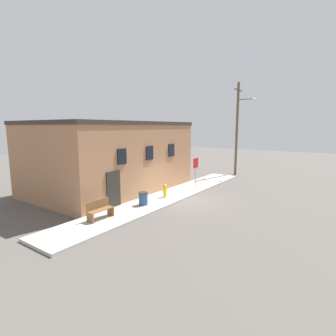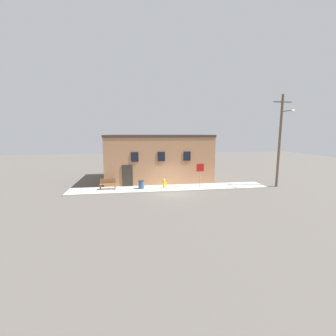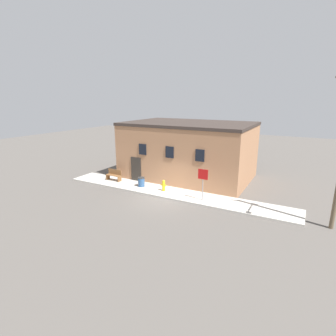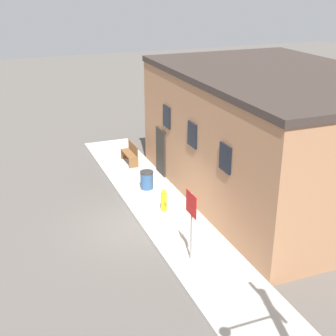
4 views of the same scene
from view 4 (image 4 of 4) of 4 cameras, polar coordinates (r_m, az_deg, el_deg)
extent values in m
plane|color=#56514C|center=(16.89, -3.47, -7.09)|extent=(80.00, 80.00, 0.00)
cube|color=#BCB7AD|center=(17.21, 0.25, -6.19)|extent=(18.36, 2.34, 0.14)
cube|color=#A87551|center=(18.96, 13.02, 3.60)|extent=(10.87, 7.20, 4.77)
cube|color=#382D28|center=(18.34, 13.70, 11.02)|extent=(10.97, 7.30, 0.24)
cube|color=black|center=(19.28, -0.14, 6.27)|extent=(0.70, 0.08, 0.90)
cube|color=black|center=(17.05, 2.99, 4.07)|extent=(0.70, 0.08, 0.90)
cube|color=black|center=(14.91, 7.01, 1.21)|extent=(0.70, 0.08, 0.90)
cube|color=#2D2823|center=(20.50, -0.88, 1.81)|extent=(1.00, 0.08, 2.20)
cylinder|color=gold|center=(17.48, -0.51, -4.16)|extent=(0.23, 0.23, 0.70)
sphere|color=gold|center=(17.30, -0.51, -2.96)|extent=(0.20, 0.20, 0.20)
cylinder|color=gold|center=(17.58, -0.72, -3.62)|extent=(0.12, 0.10, 0.10)
cylinder|color=gold|center=(17.29, -0.30, -4.09)|extent=(0.12, 0.10, 0.10)
cylinder|color=gray|center=(14.28, 2.86, -7.16)|extent=(0.06, 0.06, 2.24)
cube|color=red|center=(13.92, 2.85, -4.43)|extent=(0.71, 0.02, 0.71)
cube|color=brown|center=(22.63, -5.22, 1.74)|extent=(0.08, 0.44, 0.45)
cube|color=brown|center=(21.47, -4.22, 0.61)|extent=(0.08, 0.44, 0.45)
cube|color=brown|center=(21.96, -4.75, 1.79)|extent=(1.38, 0.44, 0.04)
cube|color=brown|center=(21.93, -4.27, 2.46)|extent=(1.38, 0.04, 0.45)
cylinder|color=#2D517F|center=(19.28, -2.60, -1.55)|extent=(0.52, 0.52, 0.70)
cylinder|color=#2D2D2D|center=(19.13, -2.62, -0.51)|extent=(0.55, 0.55, 0.06)
camera|label=1|loc=(28.51, -30.09, 12.07)|focal=28.00mm
camera|label=2|loc=(22.86, -60.77, 3.02)|focal=24.00mm
camera|label=3|loc=(12.19, -84.14, -4.18)|focal=28.00mm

